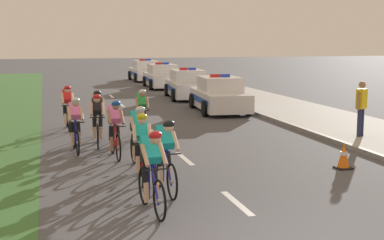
{
  "coord_description": "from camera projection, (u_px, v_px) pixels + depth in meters",
  "views": [
    {
      "loc": [
        -3.41,
        -6.7,
        3.07
      ],
      "look_at": [
        0.02,
        6.08,
        1.1
      ],
      "focal_mm": 51.33,
      "sensor_mm": 36.0,
      "label": 1
    }
  ],
  "objects": [
    {
      "name": "sidewalk_slab",
      "position": [
        296.0,
        112.0,
        22.8
      ],
      "size": [
        3.82,
        60.0,
        0.12
      ],
      "primitive_type": "cube",
      "color": "#A3A099",
      "rests_on": "ground"
    },
    {
      "name": "kerb_edge",
      "position": [
        255.0,
        113.0,
        22.33
      ],
      "size": [
        0.16,
        60.0,
        0.13
      ],
      "primitive_type": "cube",
      "color": "#9E9E99",
      "rests_on": "ground"
    },
    {
      "name": "lane_markings_centre",
      "position": [
        155.0,
        133.0,
        17.97
      ],
      "size": [
        0.14,
        25.6,
        0.01
      ],
      "color": "white",
      "rests_on": "ground"
    },
    {
      "name": "cyclist_lead",
      "position": [
        151.0,
        170.0,
        9.63
      ],
      "size": [
        0.44,
        1.72,
        1.56
      ],
      "color": "black",
      "rests_on": "ground"
    },
    {
      "name": "cyclist_second",
      "position": [
        165.0,
        155.0,
        10.85
      ],
      "size": [
        0.43,
        1.72,
        1.56
      ],
      "color": "black",
      "rests_on": "ground"
    },
    {
      "name": "cyclist_third",
      "position": [
        142.0,
        146.0,
        11.8
      ],
      "size": [
        0.45,
        1.72,
        1.56
      ],
      "color": "black",
      "rests_on": "ground"
    },
    {
      "name": "cyclist_fourth",
      "position": [
        138.0,
        136.0,
        12.96
      ],
      "size": [
        0.43,
        1.72,
        1.56
      ],
      "color": "black",
      "rests_on": "ground"
    },
    {
      "name": "cyclist_fifth",
      "position": [
        115.0,
        128.0,
        14.13
      ],
      "size": [
        0.42,
        1.72,
        1.56
      ],
      "color": "black",
      "rests_on": "ground"
    },
    {
      "name": "cyclist_sixth",
      "position": [
        97.0,
        119.0,
        15.73
      ],
      "size": [
        0.45,
        1.72,
        1.56
      ],
      "color": "black",
      "rests_on": "ground"
    },
    {
      "name": "cyclist_seventh",
      "position": [
        75.0,
        124.0,
        14.79
      ],
      "size": [
        0.43,
        1.72,
        1.56
      ],
      "color": "black",
      "rests_on": "ground"
    },
    {
      "name": "cyclist_eighth",
      "position": [
        98.0,
        114.0,
        16.8
      ],
      "size": [
        0.45,
        1.72,
        1.56
      ],
      "color": "black",
      "rests_on": "ground"
    },
    {
      "name": "cyclist_ninth",
      "position": [
        142.0,
        112.0,
        17.18
      ],
      "size": [
        0.44,
        1.72,
        1.56
      ],
      "color": "black",
      "rests_on": "ground"
    },
    {
      "name": "cyclist_tenth",
      "position": [
        67.0,
        107.0,
        18.5
      ],
      "size": [
        0.42,
        1.72,
        1.56
      ],
      "color": "black",
      "rests_on": "ground"
    },
    {
      "name": "police_car_nearest",
      "position": [
        219.0,
        96.0,
        23.15
      ],
      "size": [
        2.25,
        4.52,
        1.59
      ],
      "color": "white",
      "rests_on": "ground"
    },
    {
      "name": "police_car_second",
      "position": [
        187.0,
        85.0,
        28.28
      ],
      "size": [
        2.3,
        4.54,
        1.59
      ],
      "color": "silver",
      "rests_on": "ground"
    },
    {
      "name": "police_car_third",
      "position": [
        162.0,
        77.0,
        34.33
      ],
      "size": [
        2.1,
        4.45,
        1.59
      ],
      "color": "white",
      "rests_on": "ground"
    },
    {
      "name": "police_car_furthest",
      "position": [
        145.0,
        71.0,
        40.12
      ],
      "size": [
        2.02,
        4.41,
        1.59
      ],
      "color": "white",
      "rests_on": "ground"
    },
    {
      "name": "traffic_cone_near",
      "position": [
        344.0,
        156.0,
        13.01
      ],
      "size": [
        0.36,
        0.36,
        0.64
      ],
      "color": "black",
      "rests_on": "ground"
    },
    {
      "name": "spectator_closest",
      "position": [
        361.0,
        105.0,
        16.57
      ],
      "size": [
        0.47,
        0.39,
        1.68
      ],
      "color": "#23284C",
      "rests_on": "sidewalk_slab"
    }
  ]
}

